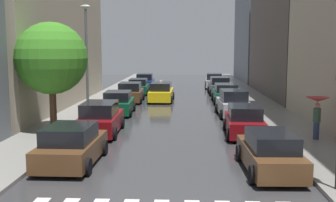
% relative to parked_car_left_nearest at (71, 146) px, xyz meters
% --- Properties ---
extents(ground_plane, '(28.00, 72.00, 0.04)m').
position_rel_parked_car_left_nearest_xyz_m(ground_plane, '(3.76, 17.25, -0.77)').
color(ground_plane, '#37373A').
extents(sidewalk_left, '(3.00, 72.00, 0.15)m').
position_rel_parked_car_left_nearest_xyz_m(sidewalk_left, '(-2.74, 17.25, -0.67)').
color(sidewalk_left, gray).
rests_on(sidewalk_left, ground).
extents(sidewalk_right, '(3.00, 72.00, 0.15)m').
position_rel_parked_car_left_nearest_xyz_m(sidewalk_right, '(10.26, 17.25, -0.67)').
color(sidewalk_right, gray).
rests_on(sidewalk_right, ground).
extents(building_left_mid, '(6.00, 21.04, 11.69)m').
position_rel_parked_car_left_nearest_xyz_m(building_left_mid, '(-7.24, 15.79, 5.10)').
color(building_left_mid, '#B2A38C').
rests_on(building_left_mid, ground).
extents(building_right_mid, '(6.00, 17.57, 13.35)m').
position_rel_parked_car_left_nearest_xyz_m(building_right_mid, '(14.76, 23.41, 5.93)').
color(building_right_mid, '#564C47').
rests_on(building_right_mid, ground).
extents(building_right_far, '(6.00, 14.48, 14.44)m').
position_rel_parked_car_left_nearest_xyz_m(building_right_far, '(14.76, 40.49, 6.47)').
color(building_right_far, slate).
rests_on(building_right_far, ground).
extents(parked_car_left_nearest, '(2.20, 4.27, 1.58)m').
position_rel_parked_car_left_nearest_xyz_m(parked_car_left_nearest, '(0.00, 0.00, 0.00)').
color(parked_car_left_nearest, brown).
rests_on(parked_car_left_nearest, ground).
extents(parked_car_left_second, '(2.21, 4.57, 1.72)m').
position_rel_parked_car_left_nearest_xyz_m(parked_car_left_second, '(-0.06, 5.67, 0.06)').
color(parked_car_left_second, maroon).
rests_on(parked_car_left_second, ground).
extents(parked_car_left_third, '(2.22, 4.13, 1.60)m').
position_rel_parked_car_left_nearest_xyz_m(parked_car_left_third, '(-0.19, 12.12, 0.01)').
color(parked_car_left_third, '#0C4C2D').
rests_on(parked_car_left_third, ground).
extents(parked_car_left_fourth, '(2.24, 4.17, 1.66)m').
position_rel_parked_car_left_nearest_xyz_m(parked_car_left_fourth, '(-0.22, 18.41, 0.03)').
color(parked_car_left_fourth, brown).
rests_on(parked_car_left_fourth, ground).
extents(parked_car_left_fifth, '(2.13, 4.12, 1.53)m').
position_rel_parked_car_left_nearest_xyz_m(parked_car_left_fifth, '(-0.23, 24.32, -0.02)').
color(parked_car_left_fifth, '#0C4C2D').
rests_on(parked_car_left_fifth, ground).
extents(parked_car_left_sixth, '(2.23, 4.63, 1.70)m').
position_rel_parked_car_left_nearest_xyz_m(parked_car_left_sixth, '(-0.11, 29.54, 0.05)').
color(parked_car_left_sixth, navy).
rests_on(parked_car_left_sixth, ground).
extents(parked_car_right_nearest, '(2.08, 4.38, 1.53)m').
position_rel_parked_car_left_nearest_xyz_m(parked_car_right_nearest, '(7.56, -0.63, -0.02)').
color(parked_car_right_nearest, brown).
rests_on(parked_car_right_nearest, ground).
extents(parked_car_right_second, '(2.11, 4.25, 1.60)m').
position_rel_parked_car_left_nearest_xyz_m(parked_car_right_second, '(7.49, 5.57, 0.00)').
color(parked_car_right_second, maroon).
rests_on(parked_car_right_second, ground).
extents(parked_car_right_third, '(2.16, 4.18, 1.78)m').
position_rel_parked_car_left_nearest_xyz_m(parked_car_right_third, '(7.60, 11.68, 0.08)').
color(parked_car_right_third, '#B2B7BF').
rests_on(parked_car_right_third, ground).
extents(parked_car_right_fourth, '(2.17, 4.59, 1.58)m').
position_rel_parked_car_left_nearest_xyz_m(parked_car_right_fourth, '(7.75, 18.36, 0.00)').
color(parked_car_right_fourth, '#0C4C2D').
rests_on(parked_car_right_fourth, ground).
extents(parked_car_right_fifth, '(2.16, 4.68, 1.71)m').
position_rel_parked_car_left_nearest_xyz_m(parked_car_right_fifth, '(7.72, 24.52, 0.05)').
color(parked_car_right_fifth, '#474C51').
rests_on(parked_car_right_fifth, ground).
extents(parked_car_right_sixth, '(2.24, 4.28, 1.66)m').
position_rel_parked_car_left_nearest_xyz_m(parked_car_right_sixth, '(7.62, 30.69, 0.03)').
color(parked_car_right_sixth, '#B2B7BF').
rests_on(parked_car_right_sixth, ground).
extents(taxi_midroad, '(2.13, 4.61, 1.81)m').
position_rel_parked_car_left_nearest_xyz_m(taxi_midroad, '(2.35, 18.93, 0.02)').
color(taxi_midroad, yellow).
rests_on(taxi_midroad, ground).
extents(pedestrian_foreground, '(1.10, 1.10, 2.04)m').
position_rel_parked_car_left_nearest_xyz_m(pedestrian_foreground, '(10.76, 4.26, 0.93)').
color(pedestrian_foreground, navy).
rests_on(pedestrian_foreground, sidewalk_right).
extents(street_tree_left, '(3.82, 3.82, 5.76)m').
position_rel_parked_car_left_nearest_xyz_m(street_tree_left, '(-2.65, 5.92, 3.24)').
color(street_tree_left, '#513823').
rests_on(street_tree_left, sidewalk_left).
extents(lamp_post_left, '(0.60, 0.28, 7.04)m').
position_rel_parked_car_left_nearest_xyz_m(lamp_post_left, '(-1.79, 10.05, 3.45)').
color(lamp_post_left, '#595B60').
rests_on(lamp_post_left, sidewalk_left).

